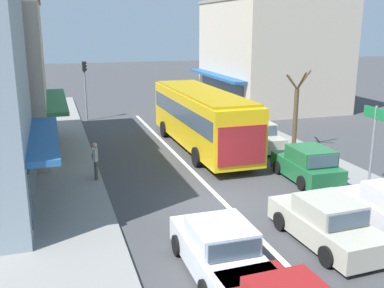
{
  "coord_description": "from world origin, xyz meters",
  "views": [
    {
      "loc": [
        -6.0,
        -15.05,
        6.59
      ],
      "look_at": [
        0.11,
        4.44,
        1.2
      ],
      "focal_mm": 42.0,
      "sensor_mm": 36.0,
      "label": 1
    }
  ],
  "objects_px": {
    "sedan_queue_far_back": "(220,250)",
    "sedan_adjacent_lane_lead": "(326,223)",
    "parked_sedan_kerb_third": "(256,136)",
    "city_bus": "(201,115)",
    "parked_hatchback_kerb_second": "(307,165)",
    "street_tree_right": "(296,113)",
    "traffic_light_downstreet": "(85,81)",
    "directional_road_sign": "(375,129)",
    "pedestrian_with_handbag_near": "(95,158)"
  },
  "relations": [
    {
      "from": "pedestrian_with_handbag_near",
      "to": "sedan_queue_far_back",
      "type": "bearing_deg",
      "value": -73.81
    },
    {
      "from": "traffic_light_downstreet",
      "to": "street_tree_right",
      "type": "height_order",
      "value": "street_tree_right"
    },
    {
      "from": "city_bus",
      "to": "directional_road_sign",
      "type": "distance_m",
      "value": 9.55
    },
    {
      "from": "directional_road_sign",
      "to": "pedestrian_with_handbag_near",
      "type": "relative_size",
      "value": 2.21
    },
    {
      "from": "sedan_adjacent_lane_lead",
      "to": "directional_road_sign",
      "type": "bearing_deg",
      "value": 37.77
    },
    {
      "from": "city_bus",
      "to": "traffic_light_downstreet",
      "type": "distance_m",
      "value": 11.2
    },
    {
      "from": "parked_hatchback_kerb_second",
      "to": "directional_road_sign",
      "type": "height_order",
      "value": "directional_road_sign"
    },
    {
      "from": "sedan_adjacent_lane_lead",
      "to": "traffic_light_downstreet",
      "type": "bearing_deg",
      "value": 104.49
    },
    {
      "from": "sedan_adjacent_lane_lead",
      "to": "parked_sedan_kerb_third",
      "type": "height_order",
      "value": "same"
    },
    {
      "from": "sedan_adjacent_lane_lead",
      "to": "parked_sedan_kerb_third",
      "type": "relative_size",
      "value": 1.01
    },
    {
      "from": "sedan_queue_far_back",
      "to": "street_tree_right",
      "type": "distance_m",
      "value": 13.42
    },
    {
      "from": "pedestrian_with_handbag_near",
      "to": "parked_sedan_kerb_third",
      "type": "bearing_deg",
      "value": 18.96
    },
    {
      "from": "street_tree_right",
      "to": "sedan_queue_far_back",
      "type": "bearing_deg",
      "value": -128.38
    },
    {
      "from": "sedan_adjacent_lane_lead",
      "to": "directional_road_sign",
      "type": "distance_m",
      "value": 5.58
    },
    {
      "from": "pedestrian_with_handbag_near",
      "to": "city_bus",
      "type": "bearing_deg",
      "value": 31.82
    },
    {
      "from": "city_bus",
      "to": "sedan_adjacent_lane_lead",
      "type": "xyz_separation_m",
      "value": [
        0.18,
        -11.67,
        -1.22
      ]
    },
    {
      "from": "city_bus",
      "to": "parked_sedan_kerb_third",
      "type": "height_order",
      "value": "city_bus"
    },
    {
      "from": "parked_hatchback_kerb_second",
      "to": "traffic_light_downstreet",
      "type": "bearing_deg",
      "value": 116.73
    },
    {
      "from": "parked_hatchback_kerb_second",
      "to": "pedestrian_with_handbag_near",
      "type": "bearing_deg",
      "value": 163.75
    },
    {
      "from": "parked_hatchback_kerb_second",
      "to": "street_tree_right",
      "type": "bearing_deg",
      "value": 66.81
    },
    {
      "from": "sedan_queue_far_back",
      "to": "sedan_adjacent_lane_lead",
      "type": "distance_m",
      "value": 3.84
    },
    {
      "from": "parked_sedan_kerb_third",
      "to": "traffic_light_downstreet",
      "type": "distance_m",
      "value": 13.56
    },
    {
      "from": "traffic_light_downstreet",
      "to": "directional_road_sign",
      "type": "bearing_deg",
      "value": -62.16
    },
    {
      "from": "street_tree_right",
      "to": "pedestrian_with_handbag_near",
      "type": "height_order",
      "value": "street_tree_right"
    },
    {
      "from": "parked_sedan_kerb_third",
      "to": "directional_road_sign",
      "type": "height_order",
      "value": "directional_road_sign"
    },
    {
      "from": "sedan_adjacent_lane_lead",
      "to": "street_tree_right",
      "type": "xyz_separation_m",
      "value": [
        4.5,
        9.82,
        1.42
      ]
    },
    {
      "from": "parked_sedan_kerb_third",
      "to": "traffic_light_downstreet",
      "type": "xyz_separation_m",
      "value": [
        -8.38,
        10.44,
        2.19
      ]
    },
    {
      "from": "parked_hatchback_kerb_second",
      "to": "traffic_light_downstreet",
      "type": "relative_size",
      "value": 0.89
    },
    {
      "from": "sedan_adjacent_lane_lead",
      "to": "traffic_light_downstreet",
      "type": "relative_size",
      "value": 1.02
    },
    {
      "from": "parked_sedan_kerb_third",
      "to": "pedestrian_with_handbag_near",
      "type": "distance_m",
      "value": 9.63
    },
    {
      "from": "sedan_queue_far_back",
      "to": "directional_road_sign",
      "type": "relative_size",
      "value": 1.17
    },
    {
      "from": "parked_hatchback_kerb_second",
      "to": "traffic_light_downstreet",
      "type": "distance_m",
      "value": 18.2
    },
    {
      "from": "city_bus",
      "to": "traffic_light_downstreet",
      "type": "xyz_separation_m",
      "value": [
        -5.36,
        9.79,
        0.97
      ]
    },
    {
      "from": "sedan_queue_far_back",
      "to": "sedan_adjacent_lane_lead",
      "type": "bearing_deg",
      "value": 9.67
    },
    {
      "from": "city_bus",
      "to": "parked_hatchback_kerb_second",
      "type": "xyz_separation_m",
      "value": [
        2.76,
        -6.35,
        -1.17
      ]
    },
    {
      "from": "sedan_adjacent_lane_lead",
      "to": "traffic_light_downstreet",
      "type": "distance_m",
      "value": 22.28
    },
    {
      "from": "parked_sedan_kerb_third",
      "to": "street_tree_right",
      "type": "bearing_deg",
      "value": -35.96
    },
    {
      "from": "sedan_queue_far_back",
      "to": "parked_sedan_kerb_third",
      "type": "xyz_separation_m",
      "value": [
        6.62,
        11.67,
        0.0
      ]
    },
    {
      "from": "sedan_adjacent_lane_lead",
      "to": "pedestrian_with_handbag_near",
      "type": "height_order",
      "value": "pedestrian_with_handbag_near"
    },
    {
      "from": "directional_road_sign",
      "to": "pedestrian_with_handbag_near",
      "type": "bearing_deg",
      "value": 155.54
    },
    {
      "from": "city_bus",
      "to": "parked_sedan_kerb_third",
      "type": "distance_m",
      "value": 3.32
    },
    {
      "from": "street_tree_right",
      "to": "parked_sedan_kerb_third",
      "type": "bearing_deg",
      "value": 144.04
    },
    {
      "from": "city_bus",
      "to": "parked_sedan_kerb_third",
      "type": "bearing_deg",
      "value": -12.07
    },
    {
      "from": "directional_road_sign",
      "to": "sedan_adjacent_lane_lead",
      "type": "bearing_deg",
      "value": -142.23
    },
    {
      "from": "sedan_queue_far_back",
      "to": "street_tree_right",
      "type": "bearing_deg",
      "value": 51.62
    },
    {
      "from": "sedan_adjacent_lane_lead",
      "to": "parked_hatchback_kerb_second",
      "type": "height_order",
      "value": "parked_hatchback_kerb_second"
    },
    {
      "from": "traffic_light_downstreet",
      "to": "directional_road_sign",
      "type": "xyz_separation_m",
      "value": [
        9.66,
        -18.28,
        -0.18
      ]
    },
    {
      "from": "parked_hatchback_kerb_second",
      "to": "sedan_adjacent_lane_lead",
      "type": "bearing_deg",
      "value": -115.85
    },
    {
      "from": "pedestrian_with_handbag_near",
      "to": "traffic_light_downstreet",
      "type": "bearing_deg",
      "value": 86.97
    },
    {
      "from": "parked_hatchback_kerb_second",
      "to": "parked_sedan_kerb_third",
      "type": "relative_size",
      "value": 0.88
    }
  ]
}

